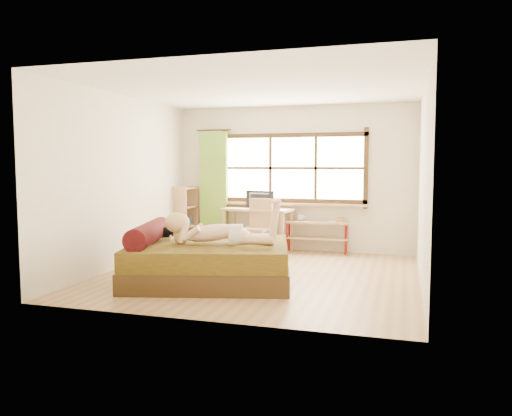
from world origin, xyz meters
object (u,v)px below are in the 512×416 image
(bookshelf, at_px, (186,216))
(woman, at_px, (219,220))
(chair, at_px, (258,224))
(kitten, at_px, (166,231))
(desk, at_px, (258,214))
(pipe_shelf, at_px, (317,230))
(bed, at_px, (206,261))

(bookshelf, bearing_deg, woman, -51.73)
(chair, bearing_deg, woman, -79.09)
(kitten, height_order, desk, desk)
(woman, distance_m, chair, 2.27)
(woman, bearing_deg, pipe_shelf, 57.60)
(bookshelf, bearing_deg, kitten, -66.06)
(desk, xyz_separation_m, bookshelf, (-1.48, 0.05, -0.09))
(chair, relative_size, pipe_shelf, 0.86)
(bed, bearing_deg, woman, -24.60)
(bed, height_order, woman, woman)
(kitten, bearing_deg, woman, -24.06)
(bookshelf, bearing_deg, pipe_shelf, 7.36)
(bed, distance_m, bookshelf, 3.03)
(desk, bearing_deg, kitten, -96.56)
(bed, height_order, chair, chair)
(desk, distance_m, pipe_shelf, 1.14)
(pipe_shelf, bearing_deg, desk, -176.91)
(bookshelf, bearing_deg, bed, -54.59)
(chair, height_order, pipe_shelf, chair)
(kitten, relative_size, bookshelf, 0.27)
(bed, distance_m, desk, 2.60)
(bed, height_order, bookshelf, bookshelf)
(bed, distance_m, woman, 0.61)
(kitten, xyz_separation_m, bookshelf, (-0.82, 2.51, -0.07))
(pipe_shelf, bearing_deg, woman, -111.28)
(chair, distance_m, bookshelf, 1.65)
(woman, xyz_separation_m, pipe_shelf, (0.89, 2.73, -0.44))
(woman, distance_m, desk, 2.62)
(desk, distance_m, chair, 0.40)
(woman, xyz_separation_m, chair, (-0.09, 2.25, -0.31))
(kitten, height_order, chair, chair)
(bed, xyz_separation_m, kitten, (-0.67, 0.11, 0.38))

